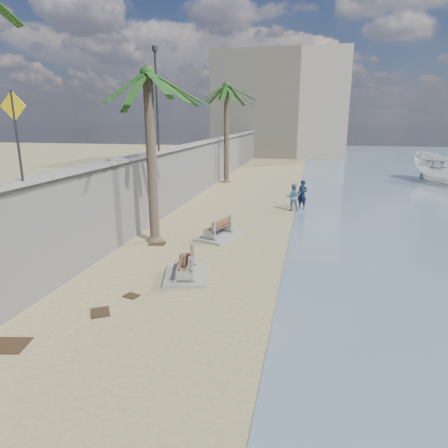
{
  "coord_description": "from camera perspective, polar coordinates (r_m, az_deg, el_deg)",
  "views": [
    {
      "loc": [
        2.79,
        -8.03,
        5.3
      ],
      "look_at": [
        -0.5,
        7.0,
        1.2
      ],
      "focal_mm": 32.0,
      "sensor_mm": 36.0,
      "label": 1
    }
  ],
  "objects": [
    {
      "name": "debris_c",
      "position": [
        17.59,
        -9.52,
        -2.77
      ],
      "size": [
        0.78,
        0.66,
        0.03
      ],
      "primitive_type": "cube",
      "rotation": [
        0.0,
        0.0,
        0.14
      ],
      "color": "#382616",
      "rests_on": "ground_plane"
    },
    {
      "name": "palm_back",
      "position": [
        33.69,
        0.38,
        18.96
      ],
      "size": [
        5.0,
        5.0,
        8.7
      ],
      "color": "brown",
      "rests_on": "ground_plane"
    },
    {
      "name": "person_a",
      "position": [
        24.24,
        11.14,
        4.43
      ],
      "size": [
        0.87,
        0.77,
        2.0
      ],
      "primitive_type": "imported",
      "rotation": [
        0.0,
        0.0,
        -0.49
      ],
      "color": "#131C35",
      "rests_on": "ground_plane"
    },
    {
      "name": "bench_near",
      "position": [
        13.83,
        -5.48,
        -5.96
      ],
      "size": [
        1.92,
        2.39,
        0.88
      ],
      "color": "gray",
      "rests_on": "ground_plane"
    },
    {
      "name": "debris_a",
      "position": [
        11.27,
        -28.47,
        -15.0
      ],
      "size": [
        1.02,
        0.88,
        0.03
      ],
      "primitive_type": "cube",
      "rotation": [
        0.0,
        0.0,
        3.34
      ],
      "color": "#382616",
      "rests_on": "ground_plane"
    },
    {
      "name": "bench_far",
      "position": [
        18.13,
        -0.83,
        -0.83
      ],
      "size": [
        1.97,
        2.41,
        0.87
      ],
      "color": "gray",
      "rests_on": "ground_plane"
    },
    {
      "name": "debris_d",
      "position": [
        12.76,
        -13.09,
        -9.96
      ],
      "size": [
        0.54,
        0.48,
        0.03
      ],
      "primitive_type": "cube",
      "rotation": [
        0.0,
        0.0,
        5.99
      ],
      "color": "#382616",
      "rests_on": "ground_plane"
    },
    {
      "name": "wall_cap",
      "position": [
        29.2,
        -3.63,
        11.46
      ],
      "size": [
        0.8,
        70.0,
        0.12
      ],
      "primitive_type": "cube",
      "color": "gray",
      "rests_on": "seawall"
    },
    {
      "name": "ground_plane",
      "position": [
        10.01,
        -6.05,
        -17.12
      ],
      "size": [
        140.0,
        140.0,
        0.0
      ],
      "primitive_type": "plane",
      "color": "#9C8D60"
    },
    {
      "name": "pedestrian_sign",
      "position": [
        12.31,
        -27.64,
        12.61
      ],
      "size": [
        0.78,
        0.07,
        2.4
      ],
      "color": "#2D2D33",
      "rests_on": "wall_cap"
    },
    {
      "name": "debris_b",
      "position": [
        11.99,
        -17.27,
        -11.96
      ],
      "size": [
        0.76,
        0.8,
        0.03
      ],
      "primitive_type": "cube",
      "rotation": [
        0.0,
        0.0,
        5.27
      ],
      "color": "#382616",
      "rests_on": "ground_plane"
    },
    {
      "name": "palm_mid",
      "position": [
        17.31,
        -10.87,
        20.14
      ],
      "size": [
        5.0,
        5.0,
        7.94
      ],
      "color": "brown",
      "rests_on": "ground_plane"
    },
    {
      "name": "person_b",
      "position": [
        23.82,
        9.83,
        4.01
      ],
      "size": [
        0.86,
        0.68,
        1.76
      ],
      "primitive_type": "imported",
      "rotation": [
        0.0,
        0.0,
        3.17
      ],
      "color": "#4D719F",
      "rests_on": "ground_plane"
    },
    {
      "name": "end_building",
      "position": [
        60.24,
        8.12,
        16.39
      ],
      "size": [
        18.0,
        12.0,
        14.0
      ],
      "primitive_type": "cube",
      "color": "#B7AA93",
      "rests_on": "ground_plane"
    },
    {
      "name": "seawall",
      "position": [
        29.36,
        -3.57,
        7.95
      ],
      "size": [
        0.45,
        70.0,
        3.5
      ],
      "primitive_type": "cube",
      "color": "gray",
      "rests_on": "ground_plane"
    },
    {
      "name": "streetlight",
      "position": [
        21.57,
        -9.63,
        18.3
      ],
      "size": [
        0.28,
        0.28,
        5.12
      ],
      "color": "#2D2D33",
      "rests_on": "wall_cap"
    }
  ]
}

